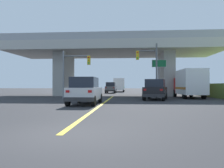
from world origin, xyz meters
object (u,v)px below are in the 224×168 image
(suv_lead, at_px, (85,91))
(highway_sign, at_px, (159,68))
(suv_crossing, at_px, (156,90))
(sedan_oncoming, at_px, (111,88))
(semi_truck_distant, at_px, (119,85))
(traffic_signal_nearside, at_px, (150,64))
(box_truck, at_px, (189,83))
(traffic_signal_farside, at_px, (73,68))

(suv_lead, bearing_deg, highway_sign, 58.48)
(suv_lead, height_order, suv_crossing, same)
(sedan_oncoming, height_order, semi_truck_distant, semi_truck_distant)
(semi_truck_distant, bearing_deg, traffic_signal_nearside, -80.22)
(suv_crossing, relative_size, sedan_oncoming, 1.01)
(suv_lead, relative_size, suv_crossing, 0.97)
(suv_crossing, xyz_separation_m, traffic_signal_nearside, (-0.31, 2.19, 2.71))
(suv_crossing, distance_m, traffic_signal_nearside, 3.50)
(highway_sign, bearing_deg, sedan_oncoming, 119.61)
(traffic_signal_nearside, relative_size, semi_truck_distant, 0.81)
(sedan_oncoming, distance_m, highway_sign, 14.73)
(box_truck, distance_m, traffic_signal_nearside, 5.12)
(sedan_oncoming, height_order, traffic_signal_nearside, traffic_signal_nearside)
(box_truck, xyz_separation_m, semi_truck_distant, (-8.89, 24.17, -0.05))
(suv_lead, distance_m, box_truck, 13.59)
(traffic_signal_nearside, bearing_deg, traffic_signal_farside, -174.90)
(suv_lead, bearing_deg, semi_truck_distant, 87.85)
(suv_crossing, relative_size, traffic_signal_nearside, 0.79)
(traffic_signal_farside, bearing_deg, box_truck, 8.92)
(sedan_oncoming, xyz_separation_m, traffic_signal_farside, (-2.78, -17.30, 2.33))
(sedan_oncoming, distance_m, traffic_signal_farside, 17.67)
(suv_crossing, xyz_separation_m, sedan_oncoming, (-5.94, 18.73, 0.00))
(sedan_oncoming, bearing_deg, traffic_signal_nearside, -71.21)
(suv_lead, relative_size, traffic_signal_nearside, 0.76)
(suv_crossing, relative_size, box_truck, 0.71)
(suv_crossing, distance_m, traffic_signal_farside, 9.14)
(sedan_oncoming, xyz_separation_m, traffic_signal_nearside, (5.63, -16.54, 2.71))
(box_truck, bearing_deg, traffic_signal_nearside, -164.18)
(suv_lead, xyz_separation_m, box_truck, (10.13, 9.03, 0.63))
(box_truck, height_order, semi_truck_distant, box_truck)
(semi_truck_distant, bearing_deg, highway_sign, -74.61)
(traffic_signal_nearside, relative_size, highway_sign, 1.24)
(sedan_oncoming, relative_size, traffic_signal_farside, 0.90)
(suv_crossing, distance_m, semi_truck_distant, 28.04)
(traffic_signal_nearside, bearing_deg, highway_sign, 68.70)
(suv_lead, bearing_deg, traffic_signal_farside, 111.64)
(traffic_signal_farside, relative_size, highway_sign, 1.07)
(suv_crossing, relative_size, traffic_signal_farside, 0.92)
(traffic_signal_nearside, bearing_deg, suv_lead, -126.00)
(suv_lead, xyz_separation_m, traffic_signal_farside, (-2.78, 7.00, 2.33))
(traffic_signal_nearside, bearing_deg, suv_crossing, -81.96)
(sedan_oncoming, distance_m, traffic_signal_nearside, 17.68)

